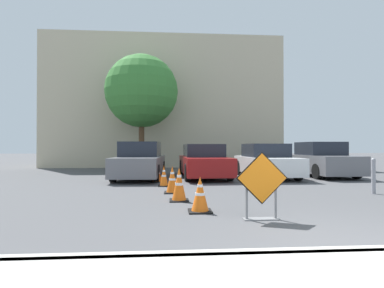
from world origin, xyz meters
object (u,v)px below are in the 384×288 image
Objects in this scene: road_closed_sign at (262,184)px; traffic_cone_nearest at (200,195)px; parked_car_second at (204,162)px; parked_car_fourth at (321,160)px; traffic_cone_second at (179,184)px; traffic_cone_fourth at (164,176)px; parked_car_nearest at (140,162)px; parked_car_third at (266,162)px; bollard_nearest at (373,175)px; traffic_cone_third at (172,180)px; traffic_cone_fifth at (157,174)px.

traffic_cone_nearest is (-1.05, 0.76, -0.29)m from road_closed_sign.
parked_car_second is 1.07× the size of parked_car_fourth.
traffic_cone_second is 1.18× the size of traffic_cone_fourth.
parked_car_nearest is 1.07× the size of parked_car_third.
road_closed_sign is 9.46m from parked_car_fourth.
parked_car_second is at bearing 91.63° from road_closed_sign.
traffic_cone_nearest is at bearing -158.86° from bollard_nearest.
bollard_nearest is (5.67, -0.58, 0.15)m from traffic_cone_third.
road_closed_sign reaches higher than traffic_cone_fourth.
road_closed_sign is 1.22× the size of bollard_nearest.
traffic_cone_third reaches higher than traffic_cone_fifth.
traffic_cone_fourth is 0.16× the size of parked_car_fourth.
parked_car_fourth reaches higher than traffic_cone_nearest.
parked_car_third is at bearing -177.43° from parked_car_nearest.
traffic_cone_fourth is (-0.43, 2.77, -0.06)m from traffic_cone_second.
parked_car_second is at bearing 38.91° from traffic_cone_fifth.
parked_car_nearest is at bearing 111.38° from road_closed_sign.
traffic_cone_second reaches higher than traffic_cone_fifth.
road_closed_sign is at bearing 114.15° from parked_car_nearest.
traffic_cone_second is (-0.39, 1.27, 0.05)m from traffic_cone_nearest.
parked_car_second is at bearing 59.57° from traffic_cone_fourth.
traffic_cone_fourth is at bearing 111.35° from road_closed_sign.
traffic_cone_fifth is 1.65m from parked_car_nearest.
parked_car_nearest is (-1.32, 4.16, 0.32)m from traffic_cone_third.
traffic_cone_fifth is 0.64× the size of bollard_nearest.
parked_car_second is (1.93, 1.56, 0.36)m from traffic_cone_fifth.
traffic_cone_second is at bearing 107.06° from traffic_cone_nearest.
parked_car_third is (3.54, 6.69, 0.33)m from traffic_cone_nearest.
traffic_cone_third is at bearing 110.43° from parked_car_nearest.
road_closed_sign reaches higher than traffic_cone_nearest.
traffic_cone_fifth is at bearing 101.70° from traffic_cone_nearest.
traffic_cone_fourth is 0.15× the size of parked_car_second.
traffic_cone_fourth is at bearing 57.56° from parked_car_second.
traffic_cone_fourth is 3.29m from parked_car_second.
parked_car_second is (1.66, 2.82, 0.33)m from traffic_cone_fourth.
traffic_cone_nearest is 1.03× the size of traffic_cone_fourth.
parked_car_second is (1.38, 4.31, 0.30)m from traffic_cone_third.
traffic_cone_second reaches higher than traffic_cone_third.
parked_car_nearest reaches higher than traffic_cone_fifth.
bollard_nearest is (4.07, 2.74, -0.11)m from road_closed_sign.
traffic_cone_third is at bearing 97.10° from traffic_cone_second.
parked_car_nearest reaches higher than traffic_cone_fourth.
parked_car_third reaches higher than traffic_cone_third.
bollard_nearest reaches higher than traffic_cone_fourth.
traffic_cone_nearest is at bearing 60.94° from parked_car_third.
road_closed_sign is at bearing -64.22° from traffic_cone_third.
parked_car_nearest reaches higher than parked_car_third.
traffic_cone_third is 0.18× the size of parked_car_third.
traffic_cone_nearest is 0.17× the size of parked_car_third.
road_closed_sign is 1.49× the size of traffic_cone_second.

